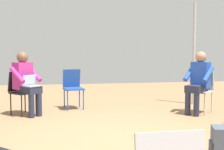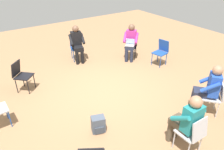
# 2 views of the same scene
# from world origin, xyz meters

# --- Properties ---
(ground_plane) EXTENTS (14.61, 14.61, 0.00)m
(ground_plane) POSITION_xyz_m (0.00, 0.00, 0.00)
(ground_plane) COLOR #99704C
(chair_southwest) EXTENTS (0.59, 0.58, 0.85)m
(chair_southwest) POSITION_xyz_m (-2.03, -1.46, 0.50)
(chair_southwest) COLOR black
(chair_southwest) RESTS_ON ground
(chair_west) EXTENTS (0.50, 0.46, 0.85)m
(chair_west) POSITION_xyz_m (-2.48, -0.42, 0.50)
(chair_west) COLOR #1E4799
(chair_west) RESTS_ON ground
(chair_northwest) EXTENTS (0.58, 0.59, 0.85)m
(chair_northwest) POSITION_xyz_m (-1.59, 2.13, 0.50)
(chair_northwest) COLOR #B7B7BC
(chair_northwest) RESTS_ON ground
(person_with_laptop) EXTENTS (0.64, 0.64, 1.24)m
(person_with_laptop) POSITION_xyz_m (-1.91, -1.35, 0.69)
(person_with_laptop) COLOR #23283D
(person_with_laptop) RESTS_ON ground
(person_in_blue) EXTENTS (0.63, 0.63, 1.24)m
(person_in_blue) POSITION_xyz_m (-1.48, 2.01, 0.69)
(person_in_blue) COLOR #23283D
(person_in_blue) RESTS_ON ground
(backpack_near_laptop_user) EXTENTS (0.33, 0.30, 0.36)m
(backpack_near_laptop_user) POSITION_xyz_m (0.93, 1.16, 0.16)
(backpack_near_laptop_user) COLOR #475160
(backpack_near_laptop_user) RESTS_ON ground
(tent_pole_near) EXTENTS (0.07, 0.07, 2.35)m
(tent_pole_near) POSITION_xyz_m (-2.58, 2.40, 1.17)
(tent_pole_near) COLOR #B2B2B7
(tent_pole_near) RESTS_ON ground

